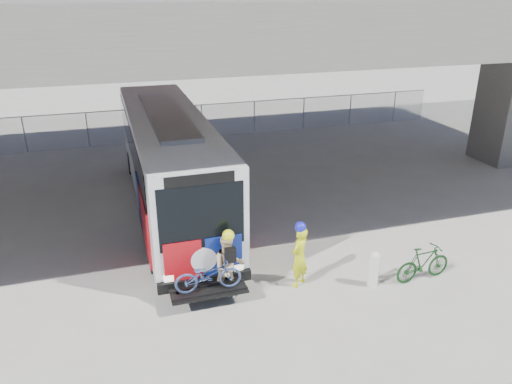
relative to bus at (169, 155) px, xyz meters
name	(u,v)px	position (x,y,z in m)	size (l,w,h in m)	color
ground	(245,235)	(2.00, -3.03, -2.11)	(160.00, 160.00, 0.00)	#9E9991
bus	(169,155)	(0.00, 0.00, 0.00)	(2.67, 12.90, 3.69)	silver
overpass	(213,23)	(2.00, 0.97, 4.44)	(40.00, 16.00, 7.95)	#605E59
chainlink_fence	(183,113)	(2.00, 8.97, -0.68)	(30.00, 0.06, 30.00)	gray
brick_buildings	(140,7)	(3.23, 45.19, 3.31)	(54.00, 22.00, 12.00)	brown
bollard	(374,268)	(4.57, -7.00, -1.54)	(0.28, 0.28, 1.07)	silver
cyclist_hivis	(299,255)	(2.62, -6.32, -1.17)	(0.78, 0.73, 1.95)	#D6E317
cyclist_tan	(229,266)	(0.62, -6.33, -1.16)	(0.91, 0.72, 2.02)	#CEB384
bike_parked	(423,263)	(6.08, -7.14, -1.58)	(0.50, 1.77, 1.07)	#123814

